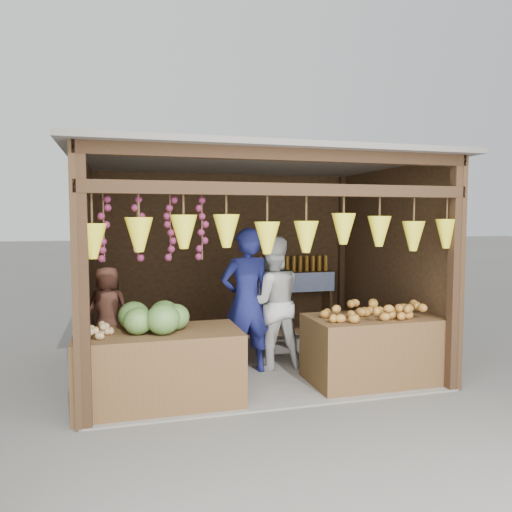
{
  "coord_description": "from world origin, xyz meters",
  "views": [
    {
      "loc": [
        -1.62,
        -6.12,
        1.91
      ],
      "look_at": [
        0.04,
        -0.1,
        1.45
      ],
      "focal_mm": 35.0,
      "sensor_mm": 36.0,
      "label": 1
    }
  ],
  "objects_px": {
    "man_standing": "(246,301)",
    "vendor_seated": "(108,310)",
    "counter_right": "(372,349)",
    "woman_standing": "(271,303)",
    "counter_left": "(159,368)"
  },
  "relations": [
    {
      "from": "counter_left",
      "to": "woman_standing",
      "type": "relative_size",
      "value": 0.98
    },
    {
      "from": "man_standing",
      "to": "vendor_seated",
      "type": "relative_size",
      "value": 1.7
    },
    {
      "from": "man_standing",
      "to": "vendor_seated",
      "type": "distance_m",
      "value": 1.65
    },
    {
      "from": "woman_standing",
      "to": "vendor_seated",
      "type": "bearing_deg",
      "value": -4.26
    },
    {
      "from": "counter_right",
      "to": "woman_standing",
      "type": "distance_m",
      "value": 1.36
    },
    {
      "from": "counter_right",
      "to": "woman_standing",
      "type": "height_order",
      "value": "woman_standing"
    },
    {
      "from": "counter_right",
      "to": "vendor_seated",
      "type": "distance_m",
      "value": 3.15
    },
    {
      "from": "man_standing",
      "to": "woman_standing",
      "type": "xyz_separation_m",
      "value": [
        0.36,
        0.12,
        -0.06
      ]
    },
    {
      "from": "counter_left",
      "to": "man_standing",
      "type": "xyz_separation_m",
      "value": [
        1.12,
        0.75,
        0.52
      ]
    },
    {
      "from": "counter_left",
      "to": "man_standing",
      "type": "distance_m",
      "value": 1.44
    },
    {
      "from": "woman_standing",
      "to": "vendor_seated",
      "type": "xyz_separation_m",
      "value": [
        -1.99,
        0.11,
        -0.02
      ]
    },
    {
      "from": "man_standing",
      "to": "vendor_seated",
      "type": "bearing_deg",
      "value": -14.79
    },
    {
      "from": "counter_right",
      "to": "vendor_seated",
      "type": "bearing_deg",
      "value": 162.46
    },
    {
      "from": "counter_left",
      "to": "counter_right",
      "type": "bearing_deg",
      "value": 0.89
    },
    {
      "from": "man_standing",
      "to": "woman_standing",
      "type": "relative_size",
      "value": 1.07
    }
  ]
}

